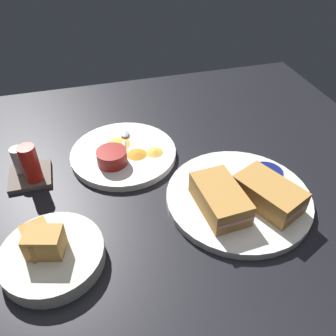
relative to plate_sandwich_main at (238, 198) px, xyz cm
name	(u,v)px	position (x,y,z in cm)	size (l,w,h in cm)	color
ground_plane	(182,198)	(5.23, 10.44, -2.30)	(110.00, 110.00, 3.00)	black
plate_sandwich_main	(238,198)	(0.00, 0.00, 0.00)	(29.56, 29.56, 1.60)	white
sandwich_half_near	(220,198)	(-2.12, 5.20, 3.20)	(13.74, 8.53, 4.80)	#C68C42
sandwich_half_far	(269,194)	(-3.44, -4.44, 3.20)	(14.97, 12.27, 4.80)	#C68C42
ramekin_dark_sauce	(266,178)	(1.52, -6.48, 2.69)	(6.70, 6.70, 3.50)	navy
spoon_by_dark_ramekin	(248,195)	(-0.87, -1.62, 1.16)	(5.69, 9.50, 0.80)	silver
plate_chips_companion	(124,154)	(20.94, 20.11, 0.00)	(24.85, 24.85, 1.60)	white
ramekin_light_gravy	(112,157)	(17.21, 23.22, 2.58)	(6.80, 6.80, 3.28)	maroon
spoon_by_gravy_ramekin	(125,137)	(25.96, 18.90, 1.16)	(9.93, 3.77, 0.80)	silver
plantain_chip_scatter	(128,151)	(20.27, 19.04, 1.10)	(12.99, 15.36, 0.60)	gold
bread_basket_rear	(51,253)	(-5.10, 37.11, 1.36)	(17.79, 17.79, 7.53)	silver
condiment_caddy	(28,167)	(18.34, 41.17, 2.61)	(9.00, 9.00, 9.50)	brown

